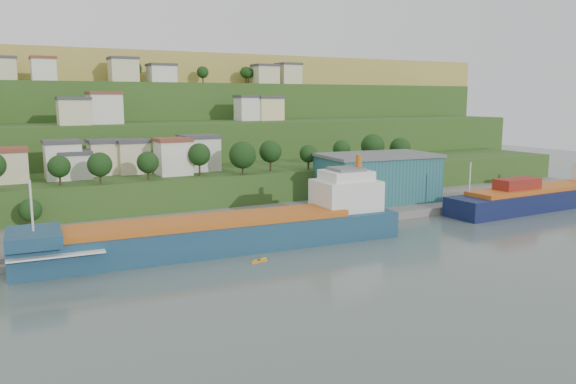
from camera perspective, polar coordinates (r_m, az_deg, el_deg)
ground at (r=105.22m, az=-2.08°, el=-6.79°), size 500.00×500.00×0.00m
quay at (r=138.23m, az=0.32°, el=-2.83°), size 220.00×26.00×4.00m
hillside at (r=265.01m, az=-18.23°, el=2.62°), size 360.00×211.12×96.00m
cargo_ship_near at (r=112.12m, az=-5.60°, el=-4.17°), size 76.25×16.06×19.45m
cargo_ship_far at (r=170.18m, az=25.02°, el=-0.45°), size 64.58×12.51×17.47m
warehouse at (r=154.04m, az=9.05°, el=1.51°), size 32.52×21.59×12.80m
kayak_orange at (r=103.23m, az=-2.96°, el=-6.97°), size 3.40×1.03×0.84m
kayak_yellow at (r=104.32m, az=-2.90°, el=-6.82°), size 2.94×1.23×0.73m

